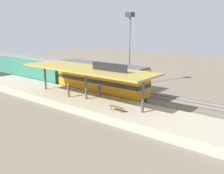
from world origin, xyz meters
name	(u,v)px	position (x,y,z in m)	size (l,w,h in m)	color
ground_plane	(119,95)	(2.00, 0.00, 0.00)	(120.00, 120.00, 0.00)	#706656
track_near	(110,98)	(0.00, 0.00, 0.03)	(3.20, 110.00, 0.16)	#5F5649
track_far	(129,91)	(4.60, 0.00, 0.03)	(3.20, 110.00, 0.16)	#5F5649
platform	(86,102)	(-4.60, 0.00, 0.45)	(6.00, 44.00, 0.90)	#A89E89
station_canopy	(86,69)	(-4.60, -0.09, 4.53)	(5.20, 18.00, 4.70)	#47474C
platform_bench	(116,107)	(-6.00, -5.67, 1.34)	(0.44, 1.70, 0.50)	#333338
locomotive	(100,79)	(0.00, 1.77, 2.41)	(2.93, 14.43, 4.44)	#28282D
passenger_carriage_single	(26,67)	(0.00, 19.77, 2.31)	(2.90, 20.00, 4.24)	#28282D
freight_car	(111,76)	(4.60, 3.60, 1.97)	(2.80, 12.00, 3.54)	#28282D
light_mast	(130,34)	(7.80, 2.35, 8.40)	(1.10, 1.10, 11.70)	slate
person_waiting	(99,90)	(-3.06, -0.77, 1.85)	(0.34, 0.34, 1.71)	#4C4C51
person_walking	(68,90)	(-5.40, 2.29, 1.85)	(0.34, 0.34, 1.71)	olive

